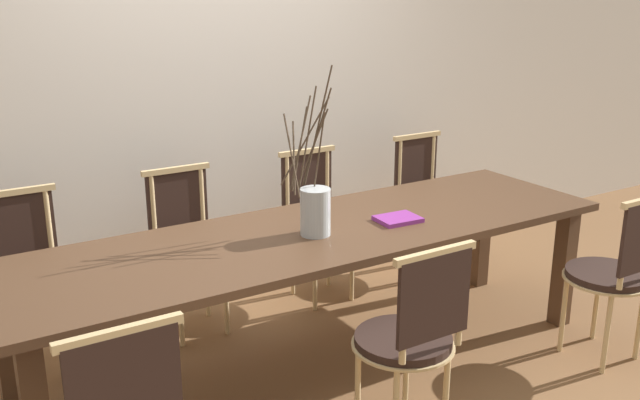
# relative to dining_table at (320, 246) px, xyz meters

# --- Properties ---
(ground_plane) EXTENTS (16.00, 16.00, 0.00)m
(ground_plane) POSITION_rel_dining_table_xyz_m (0.00, 0.00, -0.65)
(ground_plane) COLOR brown
(wall_rear) EXTENTS (12.00, 0.06, 3.20)m
(wall_rear) POSITION_rel_dining_table_xyz_m (0.00, 1.27, 0.95)
(wall_rear) COLOR silver
(wall_rear) RESTS_ON ground_plane
(dining_table) EXTENTS (3.03, 0.87, 0.73)m
(dining_table) POSITION_rel_dining_table_xyz_m (0.00, 0.00, 0.00)
(dining_table) COLOR #4C3321
(dining_table) RESTS_ON ground_plane
(chair_near_left) EXTENTS (0.43, 0.43, 0.91)m
(chair_near_left) POSITION_rel_dining_table_xyz_m (-0.02, -0.73, -0.14)
(chair_near_left) COLOR black
(chair_near_left) RESTS_ON ground_plane
(chair_near_center) EXTENTS (0.43, 0.43, 0.91)m
(chair_near_center) POSITION_rel_dining_table_xyz_m (1.29, -0.73, -0.14)
(chair_near_center) COLOR black
(chair_near_center) RESTS_ON ground_plane
(chair_far_leftend) EXTENTS (0.43, 0.43, 0.91)m
(chair_far_leftend) POSITION_rel_dining_table_xyz_m (-1.22, 0.73, -0.14)
(chair_far_leftend) COLOR black
(chair_far_leftend) RESTS_ON ground_plane
(chair_far_left) EXTENTS (0.43, 0.43, 0.91)m
(chair_far_left) POSITION_rel_dining_table_xyz_m (-0.39, 0.73, -0.14)
(chair_far_left) COLOR black
(chair_far_left) RESTS_ON ground_plane
(chair_far_center) EXTENTS (0.43, 0.43, 0.91)m
(chair_far_center) POSITION_rel_dining_table_xyz_m (0.44, 0.73, -0.14)
(chair_far_center) COLOR black
(chair_far_center) RESTS_ON ground_plane
(chair_far_right) EXTENTS (0.43, 0.43, 0.91)m
(chair_far_right) POSITION_rel_dining_table_xyz_m (1.30, 0.73, -0.14)
(chair_far_right) COLOR black
(chair_far_right) RESTS_ON ground_plane
(vase_centerpiece) EXTENTS (0.28, 0.24, 0.79)m
(vase_centerpiece) POSITION_rel_dining_table_xyz_m (-0.05, -0.04, 0.21)
(vase_centerpiece) COLOR #B2BCC1
(vase_centerpiece) RESTS_ON dining_table
(book_stack) EXTENTS (0.22, 0.18, 0.02)m
(book_stack) POSITION_rel_dining_table_xyz_m (0.40, -0.10, 0.09)
(book_stack) COLOR #842D8C
(book_stack) RESTS_ON dining_table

